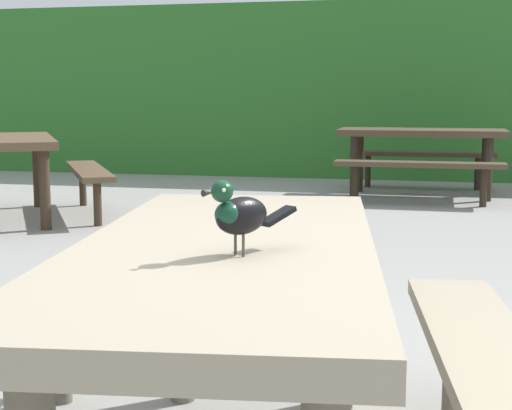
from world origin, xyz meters
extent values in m
cube|color=#2D6B28|center=(0.00, 9.37, 1.17)|extent=(28.00, 2.07, 2.33)
cube|color=gray|center=(-0.33, 0.05, 0.70)|extent=(0.99, 1.88, 0.07)
cylinder|color=#635B4C|center=(-0.69, 0.71, 0.33)|extent=(0.09, 0.09, 0.67)
cylinder|color=#635B4C|center=(-0.16, 0.78, 0.33)|extent=(0.09, 0.09, 0.67)
cylinder|color=#635B4C|center=(-1.11, 0.60, 0.20)|extent=(0.07, 0.07, 0.39)
cube|color=gray|center=(0.36, 0.14, 0.41)|extent=(0.50, 1.73, 0.05)
cylinder|color=#635B4C|center=(0.28, 0.78, 0.20)|extent=(0.07, 0.07, 0.39)
ellipsoid|color=black|center=(-0.25, -0.14, 0.84)|extent=(0.14, 0.16, 0.09)
ellipsoid|color=#0F3823|center=(-0.27, -0.17, 0.84)|extent=(0.09, 0.09, 0.06)
sphere|color=#0F3823|center=(-0.28, -0.19, 0.90)|extent=(0.05, 0.05, 0.05)
sphere|color=#EAE08C|center=(-0.27, -0.21, 0.90)|extent=(0.01, 0.01, 0.01)
sphere|color=#EAE08C|center=(-0.30, -0.19, 0.90)|extent=(0.01, 0.01, 0.01)
cone|color=black|center=(-0.30, -0.22, 0.90)|extent=(0.03, 0.03, 0.02)
cube|color=black|center=(-0.18, -0.04, 0.82)|extent=(0.08, 0.10, 0.04)
cylinder|color=#47423D|center=(-0.24, -0.15, 0.77)|extent=(0.01, 0.01, 0.05)
cylinder|color=#47423D|center=(-0.26, -0.14, 0.77)|extent=(0.01, 0.01, 0.05)
cube|color=#473828|center=(0.05, 6.81, 0.70)|extent=(1.81, 0.77, 0.07)
cylinder|color=#2E241A|center=(0.75, 6.54, 0.33)|extent=(0.09, 0.09, 0.67)
cylinder|color=#2E241A|center=(0.75, 7.07, 0.33)|extent=(0.09, 0.09, 0.67)
cylinder|color=#2E241A|center=(-0.66, 6.55, 0.33)|extent=(0.09, 0.09, 0.67)
cylinder|color=#2E241A|center=(-0.65, 7.08, 0.33)|extent=(0.09, 0.09, 0.67)
cube|color=#473828|center=(0.04, 6.11, 0.41)|extent=(1.71, 0.29, 0.05)
cylinder|color=#2E241A|center=(0.68, 6.10, 0.20)|extent=(0.07, 0.07, 0.39)
cylinder|color=#2E241A|center=(-0.60, 6.11, 0.20)|extent=(0.07, 0.07, 0.39)
cube|color=#473828|center=(0.05, 7.51, 0.41)|extent=(1.71, 0.29, 0.05)
cylinder|color=#2E241A|center=(0.69, 7.50, 0.20)|extent=(0.07, 0.07, 0.39)
cylinder|color=#2E241A|center=(-0.59, 7.51, 0.20)|extent=(0.07, 0.07, 0.39)
cube|color=brown|center=(-3.53, 4.37, 0.70)|extent=(1.58, 1.93, 0.07)
cylinder|color=#382B1D|center=(-2.94, 3.91, 0.33)|extent=(0.09, 0.09, 0.67)
cylinder|color=#382B1D|center=(-3.67, 5.11, 0.33)|extent=(0.09, 0.09, 0.67)
cube|color=brown|center=(-2.94, 4.73, 0.41)|extent=(1.12, 1.61, 0.05)
cylinder|color=#382B1D|center=(-2.60, 4.18, 0.20)|extent=(0.07, 0.07, 0.39)
cylinder|color=#382B1D|center=(-3.27, 5.28, 0.20)|extent=(0.07, 0.07, 0.39)
camera|label=1|loc=(0.19, -1.87, 1.12)|focal=54.16mm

